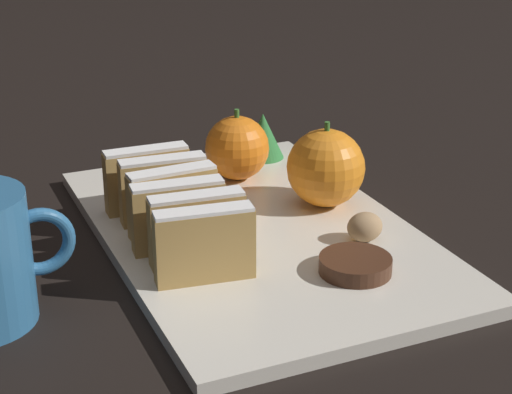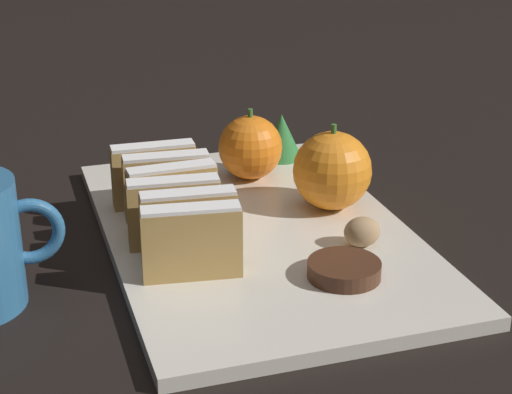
# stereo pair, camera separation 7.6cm
# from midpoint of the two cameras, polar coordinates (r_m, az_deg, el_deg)

# --- Properties ---
(ground_plane) EXTENTS (6.00, 6.00, 0.00)m
(ground_plane) POSITION_cam_midpoint_polar(r_m,az_deg,el_deg) (0.77, -2.80, -2.94)
(ground_plane) COLOR black
(serving_platter) EXTENTS (0.26, 0.41, 0.01)m
(serving_platter) POSITION_cam_midpoint_polar(r_m,az_deg,el_deg) (0.77, -2.81, -2.53)
(serving_platter) COLOR silver
(serving_platter) RESTS_ON ground_plane
(stollen_slice_front) EXTENTS (0.08, 0.03, 0.06)m
(stollen_slice_front) POSITION_cam_midpoint_polar(r_m,az_deg,el_deg) (0.67, -6.70, -3.27)
(stollen_slice_front) COLOR tan
(stollen_slice_front) RESTS_ON serving_platter
(stollen_slice_second) EXTENTS (0.08, 0.03, 0.06)m
(stollen_slice_second) POSITION_cam_midpoint_polar(r_m,az_deg,el_deg) (0.70, -7.05, -2.18)
(stollen_slice_second) COLOR tan
(stollen_slice_second) RESTS_ON serving_platter
(stollen_slice_third) EXTENTS (0.08, 0.03, 0.06)m
(stollen_slice_third) POSITION_cam_midpoint_polar(r_m,az_deg,el_deg) (0.72, -8.19, -1.32)
(stollen_slice_third) COLOR tan
(stollen_slice_third) RESTS_ON serving_platter
(stollen_slice_fourth) EXTENTS (0.08, 0.02, 0.06)m
(stollen_slice_fourth) POSITION_cam_midpoint_polar(r_m,az_deg,el_deg) (0.75, -8.45, -0.38)
(stollen_slice_fourth) COLOR tan
(stollen_slice_fourth) RESTS_ON serving_platter
(stollen_slice_fifth) EXTENTS (0.08, 0.02, 0.06)m
(stollen_slice_fifth) POSITION_cam_midpoint_polar(r_m,az_deg,el_deg) (0.78, -8.97, 0.45)
(stollen_slice_fifth) COLOR tan
(stollen_slice_fifth) RESTS_ON serving_platter
(stollen_slice_sixth) EXTENTS (0.08, 0.02, 0.06)m
(stollen_slice_sixth) POSITION_cam_midpoint_polar(r_m,az_deg,el_deg) (0.81, -9.95, 1.14)
(stollen_slice_sixth) COLOR tan
(stollen_slice_sixth) RESTS_ON serving_platter
(orange_near) EXTENTS (0.07, 0.07, 0.08)m
(orange_near) POSITION_cam_midpoint_polar(r_m,az_deg,el_deg) (0.80, 2.00, 1.91)
(orange_near) COLOR orange
(orange_near) RESTS_ON serving_platter
(orange_far) EXTENTS (0.07, 0.07, 0.07)m
(orange_far) POSITION_cam_midpoint_polar(r_m,az_deg,el_deg) (0.87, -3.76, 3.25)
(orange_far) COLOR orange
(orange_far) RESTS_ON serving_platter
(walnut) EXTENTS (0.03, 0.03, 0.03)m
(walnut) POSITION_cam_midpoint_polar(r_m,az_deg,el_deg) (0.74, 4.38, -2.07)
(walnut) COLOR tan
(walnut) RESTS_ON serving_platter
(chocolate_cookie) EXTENTS (0.06, 0.06, 0.01)m
(chocolate_cookie) POSITION_cam_midpoint_polar(r_m,az_deg,el_deg) (0.69, 3.52, -4.62)
(chocolate_cookie) COLOR #472819
(chocolate_cookie) RESTS_ON serving_platter
(evergreen_sprig) EXTENTS (0.05, 0.05, 0.05)m
(evergreen_sprig) POSITION_cam_midpoint_polar(r_m,az_deg,el_deg) (0.93, -1.87, 4.08)
(evergreen_sprig) COLOR #2D7538
(evergreen_sprig) RESTS_ON serving_platter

